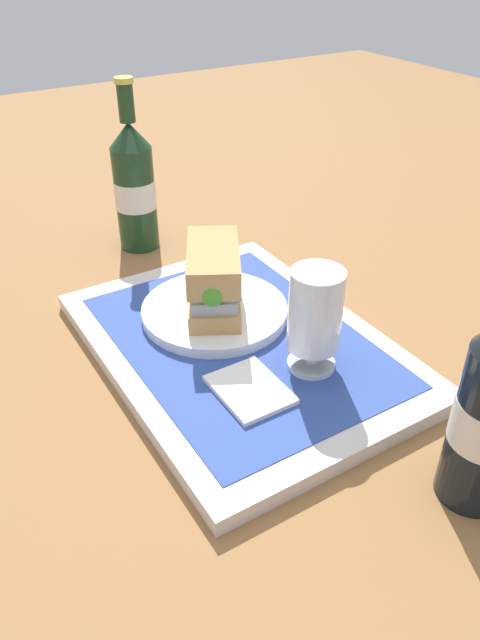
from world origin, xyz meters
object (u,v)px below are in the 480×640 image
second_bottle (134,186)px  sandwich (212,279)px  beer_glass (315,317)px  plate (213,311)px

second_bottle → sandwich: bearing=-3.8°
beer_glass → second_bottle: 0.43m
plate → beer_glass: (0.15, 0.05, 0.06)m
beer_glass → second_bottle: size_ratio=0.47×
beer_glass → second_bottle: bearing=-176.2°
plate → sandwich: bearing=-29.0°
second_bottle → plate: bearing=-3.5°
plate → second_bottle: (-0.28, 0.02, 0.08)m
sandwich → plate: bearing=180.0°
sandwich → beer_glass: 0.16m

